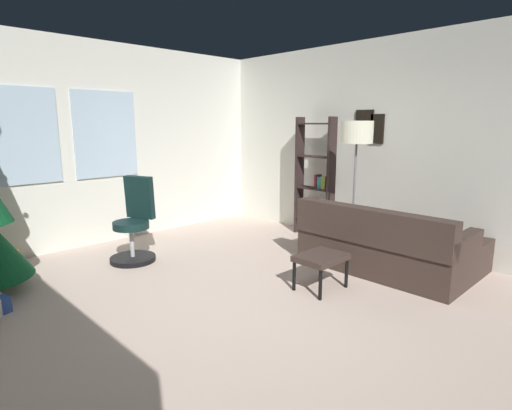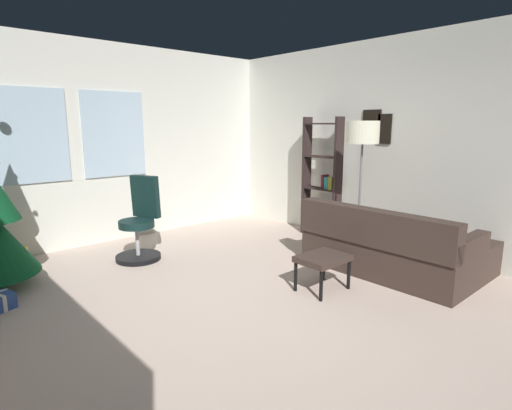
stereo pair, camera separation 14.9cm
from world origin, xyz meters
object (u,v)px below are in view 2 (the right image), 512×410
Objects in this scene: footstool at (323,260)px; office_chair at (140,227)px; bookshelf at (322,185)px; floor_lamp at (363,140)px; couch at (401,249)px; gift_box_gold at (12,258)px.

office_chair reaches higher than footstool.
footstool is 2.17m from bookshelf.
floor_lamp is (-0.39, -0.93, 0.71)m from bookshelf.
couch is 1.41m from floor_lamp.
bookshelf is 1.04× the size of floor_lamp.
gift_box_gold is at bearing 144.18° from floor_lamp.
couch is 1.04× the size of bookshelf.
office_chair is 3.01m from floor_lamp.
couch is 1.08× the size of floor_lamp.
floor_lamp is (0.15, 0.69, 1.22)m from couch.
floor_lamp reaches higher than footstool.
office_chair is (-0.92, 2.21, 0.09)m from footstool.
office_chair is at bearing -29.08° from gift_box_gold.
footstool is 1.77m from floor_lamp.
gift_box_gold is 4.51m from floor_lamp.
bookshelf is 1.23m from floor_lamp.
footstool is 2.39m from office_chair.
couch reaches higher than gift_box_gold.
floor_lamp reaches higher than office_chair.
footstool is 0.28× the size of bookshelf.
gift_box_gold is 4.24m from bookshelf.
office_chair is at bearing 112.70° from footstool.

